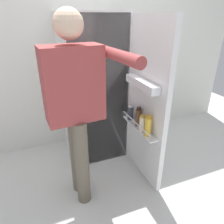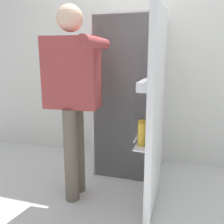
# 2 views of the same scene
# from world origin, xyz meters

# --- Properties ---
(ground_plane) EXTENTS (6.21, 6.21, 0.00)m
(ground_plane) POSITION_xyz_m (0.00, 0.00, 0.00)
(ground_plane) COLOR silver
(kitchen_wall) EXTENTS (4.40, 0.10, 2.69)m
(kitchen_wall) POSITION_xyz_m (0.00, 0.93, 1.34)
(kitchen_wall) COLOR silver
(kitchen_wall) RESTS_ON ground_plane
(refrigerator) EXTENTS (0.69, 1.26, 1.61)m
(refrigerator) POSITION_xyz_m (0.03, 0.51, 0.81)
(refrigerator) COLOR white
(refrigerator) RESTS_ON ground_plane
(person) EXTENTS (0.58, 0.73, 1.62)m
(person) POSITION_xyz_m (-0.33, -0.12, 0.98)
(person) COLOR #665B4C
(person) RESTS_ON ground_plane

